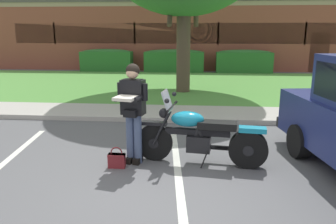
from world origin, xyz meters
The scene contains 12 objects.
ground_plane centered at (0.00, 0.00, 0.00)m, with size 140.00×140.00×0.00m, color #565659.
curb_strip centered at (0.00, 3.41, 0.06)m, with size 60.00×0.20×0.12m, color #ADA89E.
concrete_walk centered at (0.00, 4.26, 0.04)m, with size 60.00×1.50×0.08m, color #ADA89E.
grass_lawn centered at (0.00, 9.10, 0.03)m, with size 60.00×8.18×0.06m, color #518E3D.
stall_stripe_1 centered at (0.24, 0.20, 0.00)m, with size 0.12×4.40×0.01m, color silver.
motorcycle centered at (0.66, 0.77, 0.49)m, with size 2.24×0.82×1.26m.
rider_person centered at (-0.55, 0.71, 1.01)m, with size 0.53×0.63×1.70m.
handbag centered at (-0.80, 0.47, 0.14)m, with size 0.28×0.13×0.36m.
hedge_left centered at (-4.44, 13.46, 0.65)m, with size 2.76×0.90×1.24m.
hedge_center_left centered at (-0.77, 13.46, 0.65)m, with size 3.15×0.90×1.24m.
hedge_center_right centered at (2.91, 13.46, 0.65)m, with size 2.88×0.90×1.24m.
brick_building centered at (1.57, 20.00, 1.97)m, with size 27.27×11.63×3.93m.
Camera 1 is at (0.52, -4.70, 2.23)m, focal length 36.18 mm.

